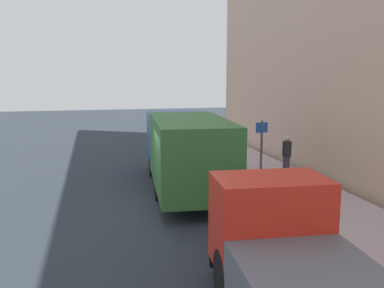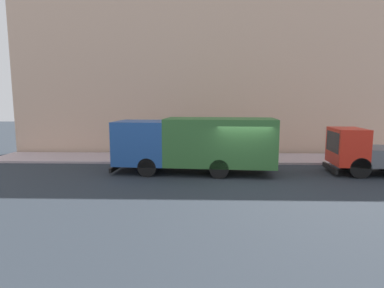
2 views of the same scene
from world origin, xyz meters
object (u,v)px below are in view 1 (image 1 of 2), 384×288
small_flatbed_truck (291,261)px  street_sign_post (261,150)px  pedestrian_walking (287,156)px  large_utility_truck (185,148)px

small_flatbed_truck → street_sign_post: 7.82m
pedestrian_walking → street_sign_post: (-1.74, -1.51, 0.60)m
large_utility_truck → small_flatbed_truck: 8.80m
street_sign_post → large_utility_truck: bearing=150.4°
large_utility_truck → street_sign_post: size_ratio=3.23×
small_flatbed_truck → street_sign_post: (2.52, 7.39, 0.54)m
pedestrian_walking → street_sign_post: street_sign_post is taller
small_flatbed_truck → pedestrian_walking: size_ratio=2.76×
small_flatbed_truck → pedestrian_walking: (4.26, 8.90, -0.06)m
small_flatbed_truck → pedestrian_walking: bearing=68.7°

